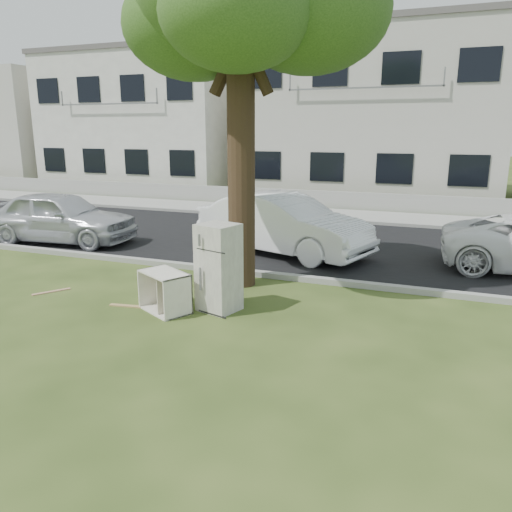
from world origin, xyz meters
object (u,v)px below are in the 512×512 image
at_px(car_center, 283,224).
at_px(fridge, 219,268).
at_px(cabinet, 165,292).
at_px(car_left, 60,217).

bearing_deg(car_center, fridge, -159.13).
xyz_separation_m(cabinet, car_left, (-5.64, 3.78, 0.38)).
xyz_separation_m(car_center, car_left, (-6.26, -1.00, -0.04)).
height_order(car_center, car_left, car_center).
xyz_separation_m(fridge, cabinet, (-0.86, -0.40, -0.42)).
height_order(cabinet, car_left, car_left).
relative_size(fridge, car_center, 0.33).
xyz_separation_m(fridge, car_center, (-0.24, 4.39, -0.01)).
height_order(fridge, car_left, fridge).
distance_m(fridge, car_left, 7.33).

